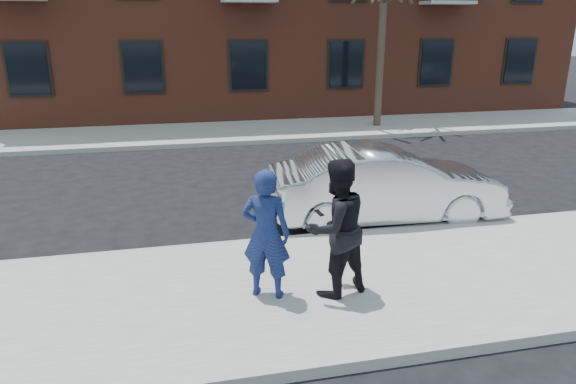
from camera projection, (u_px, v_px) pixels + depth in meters
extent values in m
plane|color=black|center=(370.00, 280.00, 7.67)|extent=(100.00, 100.00, 0.00)
cube|color=gray|center=(377.00, 284.00, 7.42)|extent=(50.00, 3.50, 0.15)
cube|color=#999691|center=(339.00, 236.00, 9.09)|extent=(50.00, 0.10, 0.15)
cube|color=gray|center=(254.00, 131.00, 18.09)|extent=(50.00, 3.50, 0.15)
cube|color=#999691|center=(263.00, 142.00, 16.42)|extent=(50.00, 0.10, 0.15)
cube|color=black|center=(28.00, 69.00, 17.47)|extent=(1.30, 0.06, 1.70)
cube|color=black|center=(346.00, 64.00, 19.81)|extent=(1.30, 0.06, 1.70)
cube|color=black|center=(520.00, 61.00, 21.36)|extent=(1.30, 0.06, 1.70)
cylinder|color=#352C1F|center=(380.00, 66.00, 18.11)|extent=(0.26, 0.26, 4.20)
imported|color=#B7BABF|center=(386.00, 185.00, 9.82)|extent=(4.52, 1.81, 1.46)
imported|color=navy|center=(266.00, 234.00, 6.70)|extent=(0.76, 0.65, 1.77)
cube|color=black|center=(266.00, 198.00, 6.79)|extent=(0.12, 0.14, 0.08)
imported|color=black|center=(336.00, 228.00, 6.75)|extent=(1.09, 0.97, 1.88)
cube|color=black|center=(319.00, 213.00, 6.77)|extent=(0.13, 0.15, 0.06)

